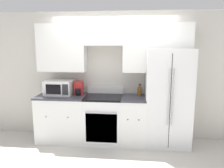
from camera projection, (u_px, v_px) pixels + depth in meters
ground_plane at (110, 149)px, 4.13m from camera, size 12.00×12.00×0.00m
wall_back at (114, 65)px, 4.43m from camera, size 8.00×0.39×2.60m
lower_cabinets_left at (62, 118)px, 4.45m from camera, size 0.98×0.64×0.94m
lower_cabinets_right at (133, 120)px, 4.31m from camera, size 0.47×0.64×0.94m
oven_range at (104, 119)px, 4.37m from camera, size 0.74×0.65×1.10m
refrigerator at (167, 97)px, 4.23m from camera, size 0.85×0.80×1.87m
microwave at (59, 87)px, 4.42m from camera, size 0.54×0.41×0.29m
bottle at (140, 91)px, 4.36m from camera, size 0.09×0.09×0.23m
electric_kettle at (79, 89)px, 4.41m from camera, size 0.16×0.22×0.27m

